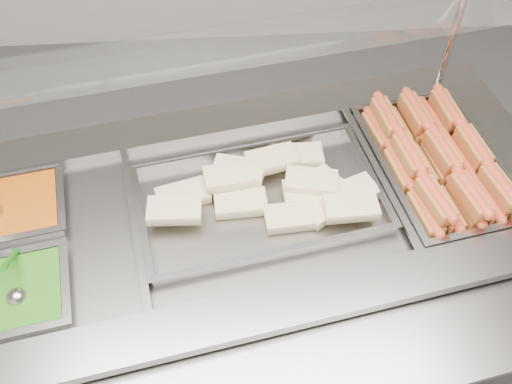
{
  "coord_description": "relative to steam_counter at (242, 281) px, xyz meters",
  "views": [
    {
      "loc": [
        -0.07,
        -0.78,
        2.31
      ],
      "look_at": [
        0.01,
        0.32,
        0.98
      ],
      "focal_mm": 40.0,
      "sensor_mm": 36.0,
      "label": 1
    }
  ],
  "objects": [
    {
      "name": "pan_wraps",
      "position": [
        0.06,
        0.01,
        0.45
      ],
      "size": [
        0.79,
        0.55,
        0.07
      ],
      "color": "gray",
      "rests_on": "steam_counter"
    },
    {
      "name": "pan_hotdogs",
      "position": [
        0.65,
        0.12,
        0.43
      ],
      "size": [
        0.46,
        0.64,
        0.11
      ],
      "color": "gray",
      "rests_on": "steam_counter"
    },
    {
      "name": "tray_rail",
      "position": [
        0.1,
        -0.53,
        0.43
      ],
      "size": [
        1.93,
        0.73,
        0.06
      ],
      "color": "gray",
      "rests_on": "steam_counter"
    },
    {
      "name": "pan_peas",
      "position": [
        -0.65,
        -0.28,
        0.44
      ],
      "size": [
        0.36,
        0.31,
        0.11
      ],
      "color": "gray",
      "rests_on": "steam_counter"
    },
    {
      "name": "hotdogs_in_buns",
      "position": [
        0.65,
        0.12,
        0.49
      ],
      "size": [
        0.42,
        0.59,
        0.12
      ],
      "color": "#A15E21",
      "rests_on": "pan_hotdogs"
    },
    {
      "name": "pan_beans",
      "position": [
        -0.7,
        0.02,
        0.44
      ],
      "size": [
        0.36,
        0.31,
        0.11
      ],
      "color": "gray",
      "rests_on": "steam_counter"
    },
    {
      "name": "serving_spoon",
      "position": [
        -0.61,
        -0.28,
        0.49
      ],
      "size": [
        0.07,
        0.19,
        0.15
      ],
      "color": "#ABACB0",
      "rests_on": "pan_peas"
    },
    {
      "name": "tortilla_wraps",
      "position": [
        0.12,
        0.03,
        0.48
      ],
      "size": [
        0.71,
        0.34,
        0.07
      ],
      "color": "beige",
      "rests_on": "pan_wraps"
    },
    {
      "name": "sneeze_guard",
      "position": [
        -0.04,
        0.23,
        0.87
      ],
      "size": [
        1.78,
        0.63,
        0.47
      ],
      "color": "silver",
      "rests_on": "steam_counter"
    },
    {
      "name": "steam_counter",
      "position": [
        0.0,
        0.0,
        0.0
      ],
      "size": [
        2.13,
        1.24,
        0.96
      ],
      "color": "slate",
      "rests_on": "ground"
    }
  ]
}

